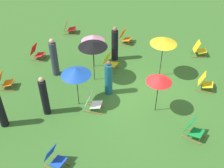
{
  "coord_description": "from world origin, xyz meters",
  "views": [
    {
      "loc": [
        -8.99,
        -1.71,
        8.02
      ],
      "look_at": [
        0.0,
        1.2,
        0.5
      ],
      "focal_mm": 45.25,
      "sensor_mm": 36.0,
      "label": 1
    }
  ],
  "objects_px": {
    "deckchair_4": "(4,81)",
    "person_3": "(115,44)",
    "person_2": "(44,97)",
    "umbrella_1": "(93,45)",
    "umbrella_0": "(159,79)",
    "umbrella_4": "(164,41)",
    "deckchair_1": "(69,27)",
    "deckchair_7": "(205,82)",
    "deckchair_6": "(92,102)",
    "person_0": "(109,79)",
    "person_1": "(0,108)",
    "deckchair_8": "(193,129)",
    "person_4": "(54,58)",
    "deckchair_10": "(125,37)",
    "umbrella_2": "(93,38)",
    "umbrella_3": "(76,72)",
    "deckchair_5": "(37,52)",
    "deckchair_9": "(199,49)",
    "deckchair_11": "(54,158)",
    "deckchair_0": "(110,62)"
  },
  "relations": [
    {
      "from": "deckchair_5",
      "to": "deckchair_7",
      "type": "xyz_separation_m",
      "value": [
        0.09,
        -8.26,
        0.0
      ]
    },
    {
      "from": "umbrella_1",
      "to": "person_2",
      "type": "height_order",
      "value": "umbrella_1"
    },
    {
      "from": "umbrella_3",
      "to": "umbrella_4",
      "type": "xyz_separation_m",
      "value": [
        3.04,
        -2.85,
        0.17
      ]
    },
    {
      "from": "deckchair_7",
      "to": "umbrella_1",
      "type": "distance_m",
      "value": 5.16
    },
    {
      "from": "person_4",
      "to": "deckchair_4",
      "type": "bearing_deg",
      "value": 83.54
    },
    {
      "from": "umbrella_1",
      "to": "person_4",
      "type": "distance_m",
      "value": 2.12
    },
    {
      "from": "deckchair_10",
      "to": "person_2",
      "type": "height_order",
      "value": "person_2"
    },
    {
      "from": "deckchair_1",
      "to": "person_2",
      "type": "xyz_separation_m",
      "value": [
        -6.41,
        -1.96,
        0.47
      ]
    },
    {
      "from": "umbrella_1",
      "to": "person_1",
      "type": "relative_size",
      "value": 1.07
    },
    {
      "from": "deckchair_7",
      "to": "umbrella_0",
      "type": "distance_m",
      "value": 2.94
    },
    {
      "from": "deckchair_5",
      "to": "person_2",
      "type": "xyz_separation_m",
      "value": [
        -3.39,
        -2.36,
        0.47
      ]
    },
    {
      "from": "deckchair_6",
      "to": "person_0",
      "type": "xyz_separation_m",
      "value": [
        1.19,
        -0.29,
        0.41
      ]
    },
    {
      "from": "deckchair_7",
      "to": "umbrella_3",
      "type": "height_order",
      "value": "umbrella_3"
    },
    {
      "from": "umbrella_1",
      "to": "umbrella_2",
      "type": "bearing_deg",
      "value": 21.43
    },
    {
      "from": "person_4",
      "to": "umbrella_4",
      "type": "bearing_deg",
      "value": -123.7
    },
    {
      "from": "deckchair_9",
      "to": "umbrella_2",
      "type": "height_order",
      "value": "umbrella_2"
    },
    {
      "from": "umbrella_0",
      "to": "umbrella_4",
      "type": "relative_size",
      "value": 0.87
    },
    {
      "from": "deckchair_0",
      "to": "person_0",
      "type": "relative_size",
      "value": 0.5
    },
    {
      "from": "deckchair_7",
      "to": "person_3",
      "type": "relative_size",
      "value": 0.46
    },
    {
      "from": "umbrella_2",
      "to": "umbrella_4",
      "type": "distance_m",
      "value": 3.23
    },
    {
      "from": "deckchair_1",
      "to": "deckchair_4",
      "type": "xyz_separation_m",
      "value": [
        -5.56,
        0.58,
        0.0
      ]
    },
    {
      "from": "deckchair_4",
      "to": "person_2",
      "type": "height_order",
      "value": "person_2"
    },
    {
      "from": "deckchair_4",
      "to": "person_2",
      "type": "distance_m",
      "value": 2.72
    },
    {
      "from": "deckchair_5",
      "to": "deckchair_1",
      "type": "bearing_deg",
      "value": -8.54
    },
    {
      "from": "deckchair_9",
      "to": "deckchair_11",
      "type": "distance_m",
      "value": 9.3
    },
    {
      "from": "deckchair_9",
      "to": "person_0",
      "type": "height_order",
      "value": "person_0"
    },
    {
      "from": "deckchair_11",
      "to": "person_0",
      "type": "xyz_separation_m",
      "value": [
        4.1,
        -0.5,
        0.41
      ]
    },
    {
      "from": "umbrella_3",
      "to": "person_2",
      "type": "relative_size",
      "value": 1.02
    },
    {
      "from": "deckchair_5",
      "to": "person_4",
      "type": "bearing_deg",
      "value": -121.78
    },
    {
      "from": "deckchair_8",
      "to": "person_4",
      "type": "relative_size",
      "value": 0.46
    },
    {
      "from": "deckchair_9",
      "to": "person_2",
      "type": "distance_m",
      "value": 8.3
    },
    {
      "from": "person_0",
      "to": "person_2",
      "type": "bearing_deg",
      "value": 105.65
    },
    {
      "from": "person_1",
      "to": "person_4",
      "type": "xyz_separation_m",
      "value": [
        3.6,
        -0.39,
        0.01
      ]
    },
    {
      "from": "deckchair_10",
      "to": "person_0",
      "type": "bearing_deg",
      "value": -163.14
    },
    {
      "from": "deckchair_4",
      "to": "umbrella_0",
      "type": "distance_m",
      "value": 6.8
    },
    {
      "from": "umbrella_1",
      "to": "person_1",
      "type": "bearing_deg",
      "value": 148.81
    },
    {
      "from": "deckchair_9",
      "to": "umbrella_1",
      "type": "height_order",
      "value": "umbrella_1"
    },
    {
      "from": "person_2",
      "to": "umbrella_1",
      "type": "bearing_deg",
      "value": -106.18
    },
    {
      "from": "deckchair_4",
      "to": "deckchair_11",
      "type": "height_order",
      "value": "same"
    },
    {
      "from": "deckchair_1",
      "to": "person_3",
      "type": "bearing_deg",
      "value": -135.03
    },
    {
      "from": "deckchair_7",
      "to": "umbrella_3",
      "type": "xyz_separation_m",
      "value": [
        -2.61,
        4.89,
        1.29
      ]
    },
    {
      "from": "deckchair_4",
      "to": "person_3",
      "type": "xyz_separation_m",
      "value": [
        3.72,
        -3.95,
        0.49
      ]
    },
    {
      "from": "umbrella_1",
      "to": "umbrella_2",
      "type": "distance_m",
      "value": 1.12
    },
    {
      "from": "deckchair_8",
      "to": "umbrella_1",
      "type": "xyz_separation_m",
      "value": [
        2.11,
        4.64,
        1.5
      ]
    },
    {
      "from": "umbrella_4",
      "to": "person_0",
      "type": "xyz_separation_m",
      "value": [
        -1.97,
        1.89,
        -1.05
      ]
    },
    {
      "from": "deckchair_5",
      "to": "deckchair_6",
      "type": "height_order",
      "value": "same"
    },
    {
      "from": "person_1",
      "to": "deckchair_9",
      "type": "bearing_deg",
      "value": -97.51
    },
    {
      "from": "deckchair_10",
      "to": "person_4",
      "type": "height_order",
      "value": "person_4"
    },
    {
      "from": "deckchair_8",
      "to": "person_2",
      "type": "height_order",
      "value": "person_2"
    },
    {
      "from": "deckchair_6",
      "to": "person_3",
      "type": "xyz_separation_m",
      "value": [
        3.82,
        0.26,
        0.49
      ]
    }
  ]
}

